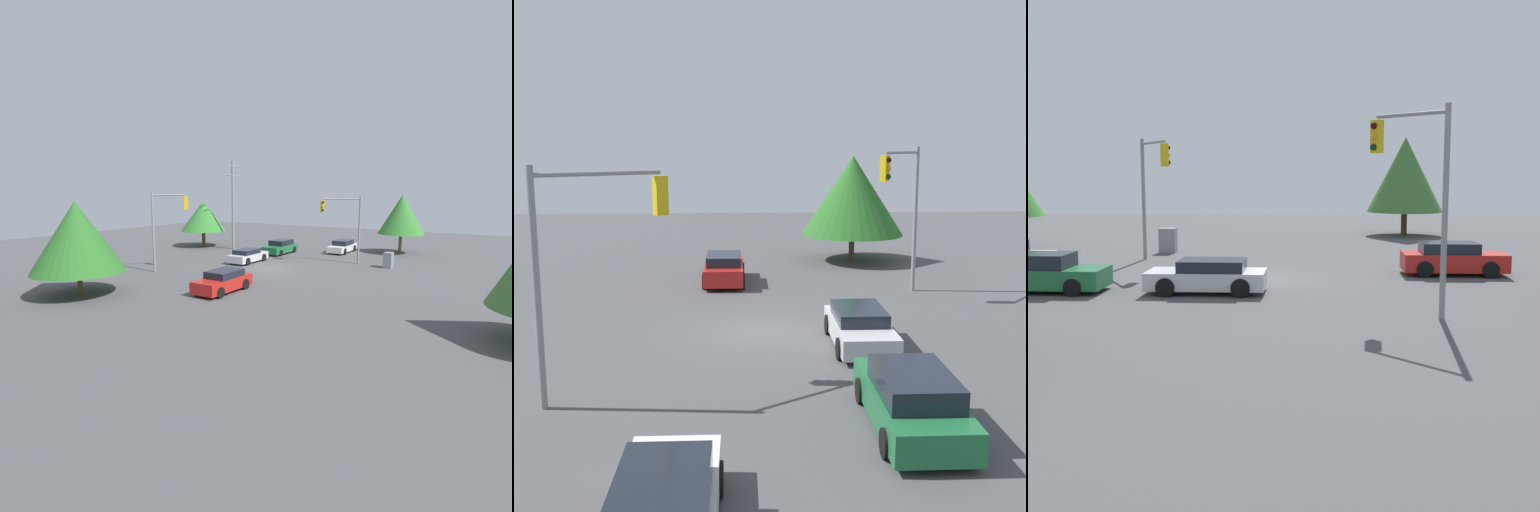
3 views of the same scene
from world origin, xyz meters
TOP-DOWN VIEW (x-y plane):
  - ground_plane at (0.00, 0.00)m, footprint 80.00×80.00m
  - sedan_red at (8.27, 1.65)m, footprint 4.43×1.94m
  - sedan_silver at (-1.66, -3.06)m, footprint 4.37×1.93m
  - sedan_green at (-7.95, -3.12)m, footprint 4.74×2.00m
  - traffic_signal_main at (-5.67, 4.65)m, footprint 2.15×3.14m
  - traffic_signal_cross at (5.42, -6.21)m, footprint 2.22×2.16m
  - electrical_cabinet at (-5.89, 8.65)m, footprint 0.91×0.68m
  - tree_corner at (8.47, 19.15)m, footprint 5.29×5.29m

SIDE VIEW (x-z plane):
  - ground_plane at x=0.00m, z-range 0.00..0.00m
  - sedan_silver at x=-1.66m, z-range 0.00..1.24m
  - electrical_cabinet at x=-5.89m, z-range 0.00..1.35m
  - sedan_green at x=-7.95m, z-range -0.03..1.41m
  - sedan_red at x=8.27m, z-range -0.01..1.41m
  - traffic_signal_main at x=-5.67m, z-range 1.12..7.20m
  - tree_corner at x=8.47m, z-range 0.82..7.65m
  - traffic_signal_cross at x=5.42m, z-range 1.12..7.59m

